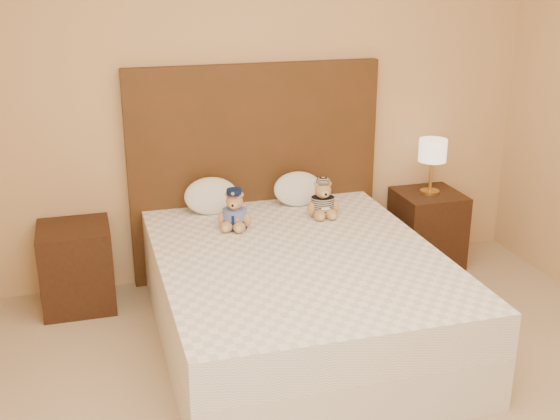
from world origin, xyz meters
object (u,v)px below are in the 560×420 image
object	(u,v)px
pillow_right	(298,187)
bed	(298,296)
lamp	(433,153)
nightstand_right	(427,228)
pillow_left	(211,194)
teddy_prisoner	(323,199)
nightstand_left	(77,267)
teddy_police	(235,209)

from	to	relation	value
pillow_right	bed	bearing A→B (deg)	-107.16
bed	lamp	bearing A→B (deg)	32.62
nightstand_right	pillow_left	size ratio (longest dim) A/B	1.53
bed	teddy_prisoner	world-z (taller)	teddy_prisoner
bed	pillow_left	distance (m)	0.99
nightstand_left	pillow_right	distance (m)	1.56
nightstand_left	nightstand_right	bearing A→B (deg)	0.00
nightstand_right	teddy_police	size ratio (longest dim) A/B	2.15
bed	pillow_left	world-z (taller)	pillow_left
teddy_police	teddy_prisoner	distance (m)	0.60
bed	lamp	xyz separation A→B (m)	(1.25, 0.80, 0.57)
teddy_police	pillow_right	xyz separation A→B (m)	(0.52, 0.34, -0.01)
nightstand_left	teddy_police	world-z (taller)	teddy_police
nightstand_right	pillow_right	xyz separation A→B (m)	(-0.99, 0.03, 0.40)
nightstand_right	pillow_right	bearing A→B (deg)	178.27
lamp	teddy_prisoner	size ratio (longest dim) A/B	1.61
lamp	nightstand_left	bearing A→B (deg)	180.00
bed	nightstand_right	world-z (taller)	same
nightstand_right	teddy_prisoner	size ratio (longest dim) A/B	2.21
teddy_police	teddy_prisoner	world-z (taller)	teddy_police
lamp	pillow_right	xyz separation A→B (m)	(-0.99, 0.03, -0.18)
lamp	pillow_left	bearing A→B (deg)	178.93
bed	pillow_right	distance (m)	0.95
pillow_right	nightstand_right	bearing A→B (deg)	-1.73
nightstand_left	pillow_right	xyz separation A→B (m)	(1.51, 0.03, 0.40)
nightstand_right	pillow_left	xyz separation A→B (m)	(-1.60, 0.03, 0.40)
bed	pillow_left	xyz separation A→B (m)	(-0.35, 0.83, 0.40)
lamp	pillow_right	distance (m)	1.01
bed	pillow_left	bearing A→B (deg)	112.85
teddy_police	teddy_prisoner	bearing A→B (deg)	27.40
nightstand_right	pillow_left	distance (m)	1.65
lamp	teddy_police	distance (m)	1.56
nightstand_left	nightstand_right	size ratio (longest dim) A/B	1.00
nightstand_left	lamp	bearing A→B (deg)	0.00
bed	teddy_police	distance (m)	0.69
nightstand_left	pillow_left	bearing A→B (deg)	1.91
nightstand_right	teddy_prisoner	xyz separation A→B (m)	(-0.91, -0.25, 0.40)
nightstand_right	nightstand_left	bearing A→B (deg)	180.00
teddy_police	pillow_left	bearing A→B (deg)	126.64
bed	nightstand_left	xyz separation A→B (m)	(-1.25, 0.80, -0.00)
teddy_police	teddy_prisoner	xyz separation A→B (m)	(0.60, 0.05, -0.00)
nightstand_right	teddy_police	distance (m)	1.60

